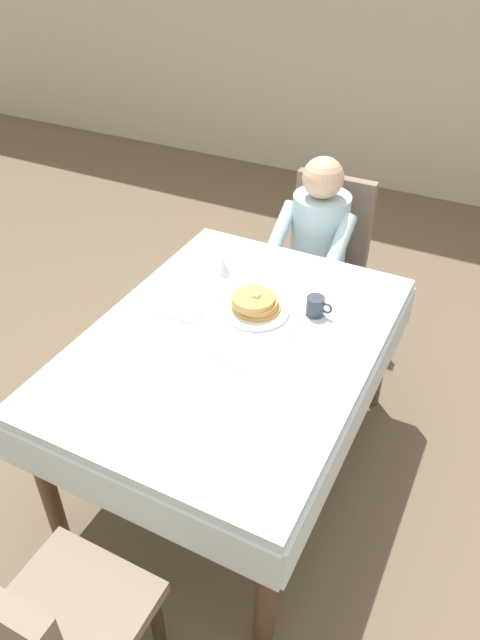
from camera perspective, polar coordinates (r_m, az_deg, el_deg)
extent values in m
plane|color=brown|center=(2.86, -0.65, -13.37)|extent=(14.00, 14.00, 0.00)
cube|color=silver|center=(2.36, -0.77, -2.11)|extent=(1.10, 1.50, 0.04)
cube|color=silver|center=(2.00, -11.25, -16.81)|extent=(1.10, 0.01, 0.18)
cube|color=silver|center=(2.98, 5.99, 4.43)|extent=(1.10, 0.01, 0.18)
cube|color=silver|center=(2.67, -11.37, -0.50)|extent=(0.01, 1.50, 0.18)
cube|color=silver|center=(2.29, 11.81, -8.18)|extent=(0.01, 1.50, 0.18)
cylinder|color=brown|center=(2.47, -18.39, -14.39)|extent=(0.07, 0.07, 0.70)
cylinder|color=brown|center=(2.12, 2.49, -24.24)|extent=(0.07, 0.07, 0.70)
cylinder|color=brown|center=(3.23, -2.61, 1.85)|extent=(0.07, 0.07, 0.70)
cylinder|color=brown|center=(2.97, 13.47, -2.92)|extent=(0.07, 0.07, 0.70)
cube|color=#7A6B5B|center=(3.34, 7.43, 4.42)|extent=(0.44, 0.44, 0.05)
cube|color=#7A6B5B|center=(3.38, 9.02, 9.83)|extent=(0.44, 0.06, 0.48)
cylinder|color=#2D2319|center=(3.29, 8.93, -1.18)|extent=(0.04, 0.04, 0.40)
cylinder|color=#2D2319|center=(3.38, 3.20, 0.51)|extent=(0.04, 0.04, 0.40)
cylinder|color=#2D2319|center=(3.57, 10.88, 2.01)|extent=(0.04, 0.04, 0.40)
cylinder|color=#2D2319|center=(3.66, 5.53, 3.49)|extent=(0.04, 0.04, 0.40)
cylinder|color=silver|center=(3.20, 7.66, 8.10)|extent=(0.30, 0.30, 0.46)
sphere|color=#D8AD8C|center=(3.03, 8.04, 13.49)|extent=(0.21, 0.21, 0.21)
cylinder|color=silver|center=(3.00, 9.68, 7.42)|extent=(0.08, 0.29, 0.23)
cylinder|color=silver|center=(3.10, 4.04, 8.83)|extent=(0.08, 0.29, 0.23)
cylinder|color=#383D51|center=(3.28, 7.21, -0.55)|extent=(0.10, 0.10, 0.45)
cylinder|color=#383D51|center=(3.32, 4.65, 0.21)|extent=(0.10, 0.10, 0.45)
cube|color=#7A6B5B|center=(2.05, -16.27, -25.92)|extent=(0.44, 0.44, 0.05)
cylinder|color=#2D2319|center=(2.37, -15.85, -23.10)|extent=(0.04, 0.04, 0.40)
cylinder|color=#2D2319|center=(2.24, -7.94, -27.36)|extent=(0.04, 0.04, 0.40)
cylinder|color=white|center=(2.48, 1.57, 0.92)|extent=(0.28, 0.28, 0.02)
cylinder|color=tan|center=(2.47, 1.69, 1.27)|extent=(0.20, 0.20, 0.02)
cylinder|color=tan|center=(2.46, 1.68, 1.51)|extent=(0.18, 0.18, 0.01)
cylinder|color=tan|center=(2.46, 1.49, 1.86)|extent=(0.20, 0.20, 0.02)
cylinder|color=tan|center=(2.44, 1.39, 2.08)|extent=(0.18, 0.18, 0.02)
cube|color=#F4E072|center=(2.43, 1.60, 2.43)|extent=(0.03, 0.03, 0.01)
cylinder|color=#333D4C|center=(2.46, 7.29, 1.35)|extent=(0.08, 0.08, 0.08)
torus|color=#333D4C|center=(2.45, 8.39, 1.12)|extent=(0.05, 0.01, 0.05)
cone|color=silver|center=(2.70, -1.60, 5.09)|extent=(0.08, 0.08, 0.07)
cube|color=silver|center=(2.54, -2.50, 1.72)|extent=(0.02, 0.18, 0.00)
cube|color=silver|center=(2.41, 5.44, -0.64)|extent=(0.02, 0.20, 0.00)
cube|color=silver|center=(2.23, -1.40, -4.12)|extent=(0.15, 0.05, 0.00)
cube|color=white|center=(2.50, -5.73, 0.94)|extent=(0.18, 0.13, 0.01)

